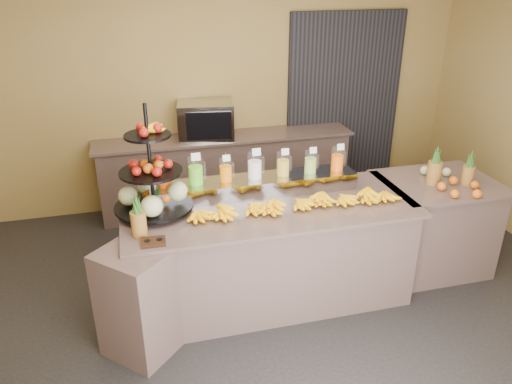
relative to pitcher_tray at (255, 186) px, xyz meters
name	(u,v)px	position (x,y,z in m)	size (l,w,h in m)	color
ground	(278,316)	(0.06, -0.58, -1.01)	(6.00, 6.00, 0.00)	black
room_envelope	(277,82)	(0.25, 0.21, 0.87)	(6.04, 5.02, 2.82)	olive
buffet_counter	(258,257)	(-0.05, -0.32, -0.54)	(2.75, 1.25, 0.93)	gray
right_counter	(432,224)	(1.76, -0.18, -0.54)	(1.08, 0.88, 0.93)	gray
back_ledge	(226,172)	(0.06, 1.67, -0.54)	(3.10, 0.55, 0.93)	gray
pitcher_tray	(255,186)	(0.00, 0.00, 0.00)	(1.85, 0.30, 0.15)	gray
juice_pitcher_orange_a	(165,178)	(-0.78, 0.00, 0.16)	(0.11, 0.11, 0.26)	silver
juice_pitcher_green	(196,173)	(-0.52, 0.00, 0.18)	(0.13, 0.13, 0.32)	silver
juice_pitcher_orange_b	(226,171)	(-0.26, 0.00, 0.17)	(0.11, 0.12, 0.27)	silver
juice_pitcher_milk	(255,167)	(0.00, 0.00, 0.18)	(0.13, 0.13, 0.31)	silver
juice_pitcher_lemon	(283,165)	(0.26, 0.00, 0.17)	(0.12, 0.12, 0.28)	silver
juice_pitcher_lime	(310,163)	(0.52, 0.00, 0.17)	(0.11, 0.12, 0.27)	silver
juice_pitcher_orange_c	(337,160)	(0.78, 0.00, 0.17)	(0.11, 0.12, 0.28)	silver
banana_heap	(296,201)	(0.27, -0.36, -0.01)	(1.86, 0.17, 0.15)	yellow
fruit_stand	(158,185)	(-0.85, -0.13, 0.16)	(0.81, 0.81, 0.92)	black
condiment_caddy	(154,242)	(-0.94, -0.66, -0.06)	(0.18, 0.13, 0.03)	black
pineapple_left_a	(138,220)	(-1.03, -0.51, 0.05)	(0.12, 0.12, 0.36)	brown
pineapple_left_b	(156,180)	(-0.85, 0.21, 0.07)	(0.12, 0.12, 0.38)	brown
right_fruit_pile	(455,181)	(1.80, -0.35, -0.01)	(0.41, 0.39, 0.22)	brown
oven_warmer	(206,120)	(-0.16, 1.67, 0.14)	(0.64, 0.45, 0.42)	gray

